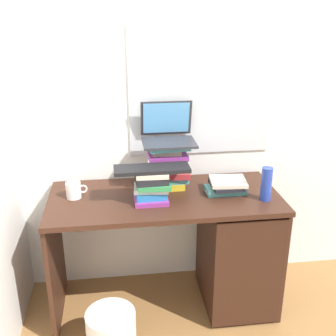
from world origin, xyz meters
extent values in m
plane|color=olive|center=(0.00, 0.00, 0.00)|extent=(6.00, 6.00, 0.00)
cube|color=white|center=(0.00, 0.35, 1.30)|extent=(6.00, 0.05, 2.60)
cube|color=silver|center=(0.27, 0.31, 1.31)|extent=(0.90, 0.01, 0.80)
cube|color=#381E14|center=(0.00, 0.00, 0.75)|extent=(1.35, 0.60, 0.03)
cube|color=#381E14|center=(-0.66, 0.00, 0.37)|extent=(0.02, 0.55, 0.73)
cube|color=#381E14|center=(0.66, 0.00, 0.37)|extent=(0.02, 0.55, 0.73)
cube|color=#321B12|center=(0.45, -0.03, 0.37)|extent=(0.40, 0.51, 0.70)
cube|color=yellow|center=(0.04, 0.14, 0.79)|extent=(0.18, 0.18, 0.04)
cube|color=teal|center=(0.04, 0.13, 0.82)|extent=(0.23, 0.15, 0.04)
cube|color=#B22D33|center=(0.05, 0.13, 0.86)|extent=(0.25, 0.20, 0.04)
cube|color=beige|center=(0.04, 0.12, 0.89)|extent=(0.24, 0.14, 0.02)
cube|color=white|center=(0.04, 0.13, 0.91)|extent=(0.23, 0.13, 0.02)
cube|color=white|center=(0.04, 0.13, 0.94)|extent=(0.23, 0.15, 0.03)
cube|color=#8C338C|center=(0.03, 0.12, 0.97)|extent=(0.23, 0.17, 0.03)
cube|color=gray|center=(0.03, 0.13, 1.00)|extent=(0.17, 0.15, 0.03)
cube|color=teal|center=(0.04, 0.12, 1.03)|extent=(0.25, 0.19, 0.02)
cube|color=#8C338C|center=(-0.09, -0.06, 0.78)|extent=(0.19, 0.18, 0.03)
cube|color=#2672B2|center=(-0.09, -0.06, 0.81)|extent=(0.17, 0.13, 0.04)
cube|color=white|center=(-0.08, -0.05, 0.84)|extent=(0.20, 0.14, 0.03)
cube|color=#338C4C|center=(-0.07, -0.06, 0.87)|extent=(0.19, 0.18, 0.03)
cube|color=black|center=(-0.08, -0.06, 0.90)|extent=(0.18, 0.15, 0.04)
cube|color=beige|center=(-0.08, -0.07, 0.94)|extent=(0.18, 0.14, 0.03)
cube|color=teal|center=(0.36, 0.00, 0.78)|extent=(0.24, 0.13, 0.04)
cube|color=black|center=(0.36, 0.00, 0.81)|extent=(0.18, 0.19, 0.02)
cube|color=beige|center=(0.38, 0.00, 0.84)|extent=(0.22, 0.20, 0.02)
cube|color=#2D2D33|center=(0.04, 0.13, 1.05)|extent=(0.31, 0.23, 0.01)
cube|color=#2D2D33|center=(0.04, 0.26, 1.16)|extent=(0.31, 0.05, 0.22)
cube|color=#59A5E5|center=(0.04, 0.26, 1.16)|extent=(0.28, 0.05, 0.19)
cube|color=black|center=(-0.08, -0.06, 0.96)|extent=(0.42, 0.14, 0.02)
ellipsoid|color=#A5A8AD|center=(0.27, -0.01, 0.78)|extent=(0.06, 0.10, 0.04)
cylinder|color=white|center=(-0.52, 0.05, 0.81)|extent=(0.09, 0.09, 0.09)
torus|color=white|center=(-0.47, 0.05, 0.82)|extent=(0.05, 0.01, 0.05)
cylinder|color=#263FA5|center=(0.56, -0.13, 0.86)|extent=(0.06, 0.06, 0.20)
cylinder|color=silver|center=(-0.34, -0.37, 0.13)|extent=(0.27, 0.27, 0.26)
camera|label=1|loc=(-0.27, -2.19, 1.80)|focal=44.44mm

